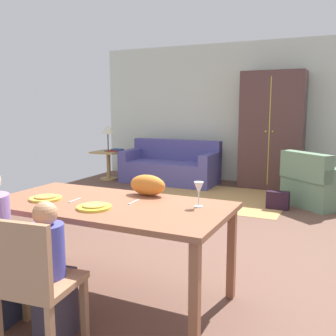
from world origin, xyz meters
TOP-DOWN VIEW (x-y plane):
  - ground_plane at (0.00, 0.53)m, footprint 6.44×6.26m
  - back_wall at (0.00, 3.71)m, footprint 6.44×0.10m
  - dining_table at (0.10, -1.43)m, footprint 1.84×0.91m
  - plate_near_man at (-0.40, -1.55)m, footprint 0.25×0.25m
  - pizza_near_man at (-0.40, -1.55)m, footprint 0.17×0.17m
  - plate_near_child at (0.10, -1.61)m, footprint 0.25×0.25m
  - pizza_near_child at (0.10, -1.61)m, footprint 0.17×0.17m
  - wine_glass at (0.76, -1.25)m, footprint 0.07×0.07m
  - fork at (-0.17, -1.48)m, footprint 0.02×0.15m
  - knife at (0.27, -1.33)m, footprint 0.02×0.17m
  - dining_chair_child at (0.11, -2.24)m, footprint 0.46×0.46m
  - person_child at (0.10, -2.07)m, footprint 0.22×0.30m
  - cat at (0.25, -1.07)m, footprint 0.33×0.18m
  - area_rug at (-0.37, 2.13)m, footprint 2.60×1.80m
  - couch at (-1.41, 2.99)m, footprint 1.85×0.86m
  - armchair at (1.36, 2.29)m, footprint 1.20×1.20m
  - armoire at (0.46, 3.32)m, footprint 1.10×0.59m
  - side_table at (-2.69, 2.73)m, footprint 0.56×0.56m
  - table_lamp at (-2.69, 2.73)m, footprint 0.26×0.26m
  - book_lower at (-2.55, 2.73)m, footprint 0.22×0.16m
  - book_upper at (-2.49, 2.76)m, footprint 0.22×0.16m
  - handbag at (0.85, 1.83)m, footprint 0.32×0.16m

SIDE VIEW (x-z plane):
  - ground_plane at x=0.00m, z-range -0.02..0.00m
  - area_rug at x=-0.37m, z-range 0.00..0.01m
  - handbag at x=0.85m, z-range 0.00..0.26m
  - couch at x=-1.41m, z-range -0.11..0.71m
  - armchair at x=1.36m, z-range -0.09..0.73m
  - side_table at x=-2.69m, z-range 0.09..0.67m
  - person_child at x=0.10m, z-range -0.03..0.89m
  - dining_chair_child at x=0.11m, z-range 0.06..0.93m
  - book_lower at x=-2.55m, z-range 0.58..0.61m
  - book_upper at x=-2.49m, z-range 0.61..0.64m
  - dining_table at x=0.10m, z-range 0.31..1.07m
  - fork at x=-0.17m, z-range 0.76..0.77m
  - knife at x=0.27m, z-range 0.76..0.77m
  - plate_near_man at x=-0.40m, z-range 0.76..0.78m
  - plate_near_child at x=0.10m, z-range 0.76..0.78m
  - pizza_near_man at x=-0.40m, z-range 0.78..0.79m
  - pizza_near_child at x=0.10m, z-range 0.78..0.79m
  - cat at x=0.25m, z-range 0.76..0.93m
  - wine_glass at x=0.76m, z-range 0.80..0.99m
  - table_lamp at x=-2.69m, z-range 0.74..1.28m
  - armoire at x=0.46m, z-range 0.00..2.10m
  - back_wall at x=0.00m, z-range 0.00..2.70m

